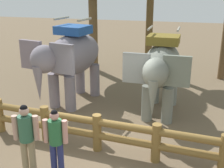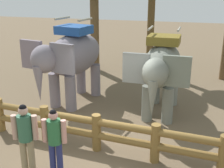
# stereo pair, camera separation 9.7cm
# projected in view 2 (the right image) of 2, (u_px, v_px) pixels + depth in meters

# --- Properties ---
(ground_plane) EXTENTS (60.00, 60.00, 0.00)m
(ground_plane) POSITION_uv_depth(u_px,v_px,m) (98.00, 147.00, 8.30)
(ground_plane) COLOR brown
(log_fence) EXTENTS (6.68, 0.83, 1.05)m
(log_fence) POSITION_uv_depth(u_px,v_px,m) (96.00, 130.00, 7.99)
(log_fence) COLOR brown
(log_fence) RESTS_ON ground
(elephant_near_left) EXTENTS (2.32, 3.80, 3.19)m
(elephant_near_left) POSITION_uv_depth(u_px,v_px,m) (71.00, 57.00, 10.87)
(elephant_near_left) COLOR slate
(elephant_near_left) RESTS_ON ground
(elephant_center) EXTENTS (1.99, 3.47, 2.99)m
(elephant_center) POSITION_uv_depth(u_px,v_px,m) (162.00, 68.00, 9.86)
(elephant_center) COLOR slate
(elephant_center) RESTS_ON ground
(tourist_woman_in_black) EXTENTS (0.60, 0.41, 1.74)m
(tourist_woman_in_black) POSITION_uv_depth(u_px,v_px,m) (25.00, 133.00, 6.96)
(tourist_woman_in_black) COLOR #978461
(tourist_woman_in_black) RESTS_ON ground
(tourist_man_in_blue) EXTENTS (0.58, 0.36, 1.64)m
(tourist_man_in_blue) POSITION_uv_depth(u_px,v_px,m) (55.00, 137.00, 6.92)
(tourist_man_in_blue) COLOR navy
(tourist_man_in_blue) RESTS_ON ground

